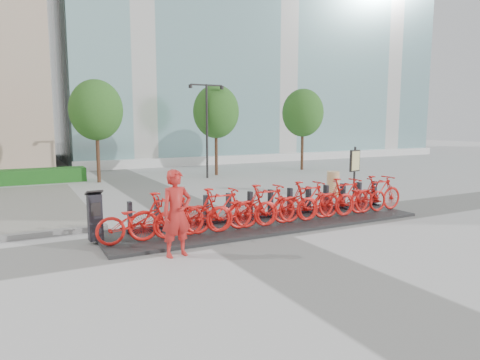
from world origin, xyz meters
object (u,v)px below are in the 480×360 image
bike_0 (139,220)px  kiosk (95,216)px  map_sign (355,163)px  worker_red (177,213)px  construction_barrel (333,183)px

bike_0 → kiosk: size_ratio=1.61×
map_sign → kiosk: bearing=178.3°
kiosk → worker_red: bearing=-56.1°
bike_0 → construction_barrel: bearing=-68.6°
construction_barrel → worker_red: bearing=-150.6°
construction_barrel → bike_0: bearing=-158.6°
construction_barrel → map_sign: map_sign is taller
map_sign → worker_red: bearing=-169.6°
kiosk → map_sign: (10.89, 2.71, 0.63)m
bike_0 → worker_red: (0.53, -1.26, 0.36)m
worker_red → map_sign: (9.45, 4.61, 0.34)m
worker_red → construction_barrel: bearing=22.4°
worker_red → map_sign: map_sign is taller
bike_0 → worker_red: worker_red is taller
kiosk → map_sign: map_sign is taller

